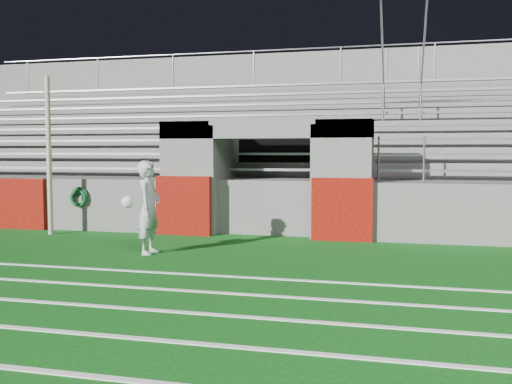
# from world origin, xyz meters

# --- Properties ---
(ground) EXTENTS (90.00, 90.00, 0.00)m
(ground) POSITION_xyz_m (0.00, 0.00, 0.00)
(ground) COLOR #0C4A10
(ground) RESTS_ON ground
(field_post) EXTENTS (0.11, 0.11, 3.62)m
(field_post) POSITION_xyz_m (-4.83, 2.31, 1.81)
(field_post) COLOR tan
(field_post) RESTS_ON ground
(field_markings) EXTENTS (28.00, 8.09, 0.01)m
(field_markings) POSITION_xyz_m (0.00, -5.00, 0.01)
(field_markings) COLOR white
(field_markings) RESTS_ON ground
(stadium_structure) EXTENTS (26.00, 8.48, 5.42)m
(stadium_structure) POSITION_xyz_m (0.00, 7.97, 1.49)
(stadium_structure) COLOR #595754
(stadium_structure) RESTS_ON ground
(goalkeeper_with_ball) EXTENTS (0.71, 0.66, 1.74)m
(goalkeeper_with_ball) POSITION_xyz_m (-1.54, 0.54, 0.87)
(goalkeeper_with_ball) COLOR #B2B7BC
(goalkeeper_with_ball) RESTS_ON ground
(hose_coil) EXTENTS (0.48, 0.14, 0.48)m
(hose_coil) POSITION_xyz_m (-4.46, 2.93, 0.82)
(hose_coil) COLOR #0D431C
(hose_coil) RESTS_ON ground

